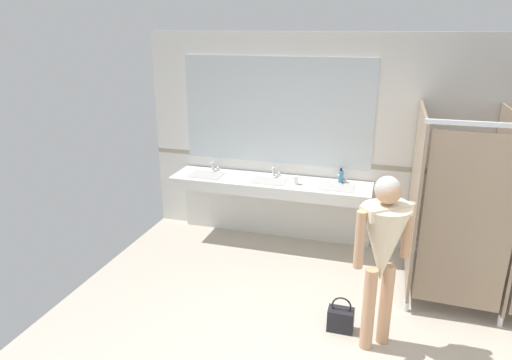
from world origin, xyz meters
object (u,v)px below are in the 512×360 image
at_px(person_standing, 383,244).
at_px(handbag, 341,319).
at_px(paper_cup, 295,180).
at_px(soap_dispenser, 341,176).

distance_m(person_standing, handbag, 0.93).
bearing_deg(paper_cup, person_standing, -56.76).
bearing_deg(person_standing, paper_cup, 123.24).
height_order(person_standing, soap_dispenser, person_standing).
bearing_deg(soap_dispenser, person_standing, -73.38).
xyz_separation_m(handbag, paper_cup, (-0.77, 1.53, 0.79)).
relative_size(soap_dispenser, paper_cup, 1.72).
distance_m(person_standing, paper_cup, 1.98).
height_order(person_standing, paper_cup, person_standing).
xyz_separation_m(handbag, soap_dispenser, (-0.25, 1.77, 0.82)).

